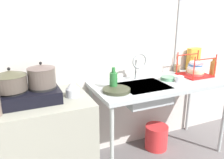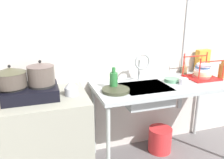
{
  "view_description": "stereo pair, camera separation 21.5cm",
  "coord_description": "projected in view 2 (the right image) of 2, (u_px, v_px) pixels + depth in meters",
  "views": [
    {
      "loc": [
        -1.74,
        -0.52,
        1.58
      ],
      "look_at": [
        -0.91,
        1.36,
        0.94
      ],
      "focal_mm": 37.26,
      "sensor_mm": 36.0,
      "label": 1
    },
    {
      "loc": [
        -1.54,
        -0.6,
        1.58
      ],
      "look_at": [
        -0.91,
        1.36,
        0.94
      ],
      "focal_mm": 37.26,
      "sensor_mm": 36.0,
      "label": 2
    }
  ],
  "objects": [
    {
      "name": "pot_on_right_burner",
      "position": [
        41.0,
        73.0,
        1.94
      ],
      "size": [
        0.22,
        0.22,
        0.21
      ],
      "color": "#514841",
      "rests_on": "stove"
    },
    {
      "name": "counter_concrete",
      "position": [
        37.0,
        141.0,
        2.1
      ],
      "size": [
        0.93,
        0.63,
        0.85
      ],
      "primitive_type": "cube",
      "color": "gray",
      "rests_on": "ground"
    },
    {
      "name": "frying_pan",
      "position": [
        116.0,
        90.0,
        2.11
      ],
      "size": [
        0.25,
        0.25,
        0.03
      ],
      "primitive_type": "cylinder",
      "color": "#343826",
      "rests_on": "counter_sink"
    },
    {
      "name": "wall_metal_strip",
      "position": [
        187.0,
        23.0,
        2.58
      ],
      "size": [
        0.05,
        0.01,
        2.06
      ],
      "primitive_type": "cube",
      "color": "#A2ACAE"
    },
    {
      "name": "faucet",
      "position": [
        142.0,
        63.0,
        2.34
      ],
      "size": [
        0.17,
        0.09,
        0.3
      ],
      "color": "#A2ACAE",
      "rests_on": "counter_sink"
    },
    {
      "name": "bucket_on_floor",
      "position": [
        160.0,
        140.0,
        2.65
      ],
      "size": [
        0.26,
        0.26,
        0.28
      ],
      "primitive_type": "cylinder",
      "color": "red",
      "rests_on": "ground"
    },
    {
      "name": "cup_by_rack",
      "position": [
        184.0,
        81.0,
        2.32
      ],
      "size": [
        0.08,
        0.08,
        0.06
      ],
      "primitive_type": "cylinder",
      "color": "white",
      "rests_on": "counter_sink"
    },
    {
      "name": "dish_rack",
      "position": [
        202.0,
        72.0,
        2.5
      ],
      "size": [
        0.32,
        0.29,
        0.25
      ],
      "color": "red",
      "rests_on": "counter_sink"
    },
    {
      "name": "counter_sink",
      "position": [
        163.0,
        89.0,
        2.36
      ],
      "size": [
        1.42,
        0.63,
        0.85
      ],
      "color": "#A2ACAE",
      "rests_on": "ground"
    },
    {
      "name": "cereal_box",
      "position": [
        202.0,
        61.0,
        2.73
      ],
      "size": [
        0.18,
        0.09,
        0.27
      ],
      "primitive_type": "cube",
      "rotation": [
        0.0,
        0.0,
        0.1
      ],
      "color": "gold",
      "rests_on": "counter_sink"
    },
    {
      "name": "bottle_by_sink",
      "position": [
        114.0,
        80.0,
        2.17
      ],
      "size": [
        0.08,
        0.08,
        0.21
      ],
      "color": "#296E34",
      "rests_on": "counter_sink"
    },
    {
      "name": "wall_back",
      "position": [
        178.0,
        34.0,
        2.65
      ],
      "size": [
        5.15,
        0.1,
        2.57
      ],
      "primitive_type": "cube",
      "color": "beige",
      "rests_on": "ground"
    },
    {
      "name": "stove",
      "position": [
        28.0,
        92.0,
        1.95
      ],
      "size": [
        0.49,
        0.34,
        0.12
      ],
      "color": "black",
      "rests_on": "counter_concrete"
    },
    {
      "name": "sink_basin",
      "position": [
        145.0,
        94.0,
        2.28
      ],
      "size": [
        0.45,
        0.38,
        0.16
      ],
      "primitive_type": "cube",
      "color": "#A2ACAE",
      "rests_on": "counter_sink"
    },
    {
      "name": "small_bowl_on_drainboard",
      "position": [
        171.0,
        80.0,
        2.39
      ],
      "size": [
        0.15,
        0.15,
        0.04
      ],
      "primitive_type": "cylinder",
      "color": "#5C916E",
      "rests_on": "counter_sink"
    },
    {
      "name": "utensil_jar",
      "position": [
        184.0,
        70.0,
        2.69
      ],
      "size": [
        0.07,
        0.07,
        0.21
      ],
      "color": "#8E774E",
      "rests_on": "counter_sink"
    },
    {
      "name": "percolator",
      "position": [
        71.0,
        88.0,
        2.02
      ],
      "size": [
        0.12,
        0.12,
        0.14
      ],
      "color": "silver",
      "rests_on": "counter_concrete"
    },
    {
      "name": "pot_on_left_burner",
      "position": [
        11.0,
        77.0,
        1.87
      ],
      "size": [
        0.25,
        0.25,
        0.18
      ],
      "color": "#4A4139",
      "rests_on": "stove"
    },
    {
      "name": "bottle_by_rack",
      "position": [
        222.0,
        71.0,
        2.48
      ],
      "size": [
        0.06,
        0.06,
        0.2
      ],
      "color": "#935C25",
      "rests_on": "counter_sink"
    }
  ]
}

